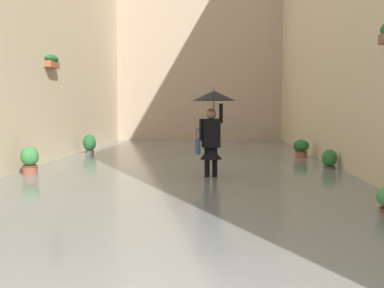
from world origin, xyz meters
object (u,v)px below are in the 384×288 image
at_px(potted_plant_mid_left, 301,150).
at_px(potted_plant_near_right, 30,163).
at_px(potted_plant_mid_right, 90,145).
at_px(potted_plant_far_left, 329,161).
at_px(person_wading, 212,118).

distance_m(potted_plant_mid_left, potted_plant_near_right, 8.09).
height_order(potted_plant_mid_right, potted_plant_mid_left, potted_plant_mid_right).
bearing_deg(potted_plant_mid_right, potted_plant_near_right, 89.40).
bearing_deg(potted_plant_mid_left, potted_plant_far_left, 94.54).
height_order(potted_plant_mid_left, potted_plant_near_right, potted_plant_near_right).
xyz_separation_m(person_wading, potted_plant_mid_left, (-2.78, -4.11, -1.10)).
distance_m(potted_plant_far_left, potted_plant_near_right, 7.37).
bearing_deg(potted_plant_mid_right, potted_plant_far_left, 155.08).
relative_size(person_wading, potted_plant_near_right, 2.58).
bearing_deg(potted_plant_near_right, potted_plant_far_left, -169.31).
height_order(potted_plant_far_left, potted_plant_near_right, potted_plant_near_right).
bearing_deg(person_wading, potted_plant_near_right, -1.42).
relative_size(potted_plant_mid_left, potted_plant_near_right, 0.88).
bearing_deg(person_wading, potted_plant_mid_right, -48.88).
xyz_separation_m(potted_plant_mid_right, potted_plant_mid_left, (-6.98, 0.70, -0.06)).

